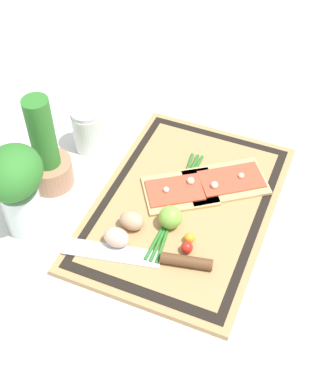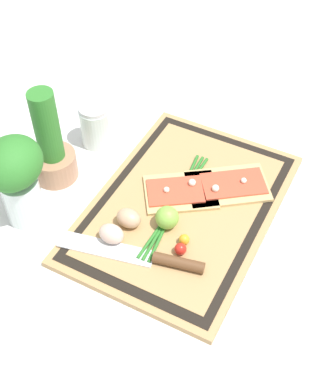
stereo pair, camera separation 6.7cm
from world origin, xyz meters
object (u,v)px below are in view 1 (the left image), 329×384
egg_brown (132,221)px  lime (170,217)px  cherry_tomato_yellow (189,238)px  herb_pot (47,156)px  pizza_slice_near (227,181)px  knife (162,258)px  sauce_jar (88,132)px  cherry_tomato_red (187,248)px  egg_pink (116,237)px  herb_glass (16,185)px  pizza_slice_far (179,191)px

egg_brown → lime: bearing=-63.9°
cherry_tomato_yellow → herb_pot: bearing=81.5°
pizza_slice_near → knife: bearing=168.0°
cherry_tomato_yellow → sauce_jar: 0.37m
pizza_slice_near → cherry_tomato_yellow: size_ratio=9.50×
cherry_tomato_red → egg_pink: bearing=104.5°
egg_brown → herb_glass: bearing=107.8°
pizza_slice_far → herb_glass: bearing=126.2°
cherry_tomato_red → cherry_tomato_yellow: (0.02, 0.00, -0.00)m
cherry_tomato_red → herb_pot: size_ratio=0.11×
lime → herb_glass: herb_glass is taller
lime → herb_glass: size_ratio=0.23×
lime → knife: bearing=-168.3°
pizza_slice_near → pizza_slice_far: 0.11m
lime → cherry_tomato_red: size_ratio=2.00×
pizza_slice_near → sauce_jar: size_ratio=1.93×
sauce_jar → egg_brown: bearing=-134.3°
cherry_tomato_red → sauce_jar: 0.39m
knife → sauce_jar: sauce_jar is taller
lime → herb_pot: 0.30m
egg_brown → cherry_tomato_red: 0.13m
egg_pink → lime: (0.08, -0.08, 0.00)m
cherry_tomato_red → herb_glass: 0.35m
sauce_jar → herb_glass: 0.28m
herb_glass → cherry_tomato_yellow: bearing=-76.9°
knife → herb_pot: size_ratio=1.29×
knife → egg_pink: egg_pink is taller
cherry_tomato_red → herb_pot: bearing=77.6°
cherry_tomato_red → herb_pot: 0.36m
cherry_tomato_red → knife: bearing=137.4°
lime → cherry_tomato_red: 0.07m
pizza_slice_far → herb_pot: herb_pot is taller
egg_pink → cherry_tomato_red: egg_pink is taller
herb_glass → herb_pot: bearing=7.4°
pizza_slice_far → cherry_tomato_yellow: (-0.11, -0.07, 0.01)m
pizza_slice_far → cherry_tomato_yellow: size_ratio=8.68×
pizza_slice_far → knife: size_ratio=0.64×
cherry_tomato_yellow → cherry_tomato_red: bearing=-171.0°
lime → cherry_tomato_yellow: bearing=-115.9°
cherry_tomato_yellow → herb_glass: bearing=103.1°
pizza_slice_far → herb_pot: (-0.06, 0.28, 0.06)m
sauce_jar → knife: bearing=-130.9°
lime → cherry_tomato_yellow: 0.06m
pizza_slice_far → cherry_tomato_yellow: 0.13m
lime → herb_pot: size_ratio=0.21×
pizza_slice_far → sauce_jar: (0.07, 0.26, 0.02)m
sauce_jar → pizza_slice_near: bearing=-91.2°
lime → sauce_jar: size_ratio=0.45×
cherry_tomato_red → sauce_jar: bearing=56.9°
egg_pink → herb_pot: 0.25m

